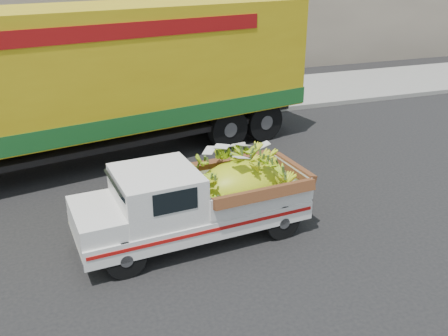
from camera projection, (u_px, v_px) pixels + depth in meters
name	position (u px, v px, depth m)	size (l,w,h in m)	color
ground	(178.00, 235.00, 9.39)	(100.00, 100.00, 0.00)	black
curb	(120.00, 126.00, 15.22)	(60.00, 0.25, 0.15)	gray
sidewalk	(110.00, 108.00, 17.03)	(60.00, 4.00, 0.14)	gray
pickup_truck	(209.00, 197.00, 9.12)	(4.30, 1.87, 1.47)	black
semi_trailer	(83.00, 79.00, 11.95)	(12.09, 4.89, 3.80)	black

